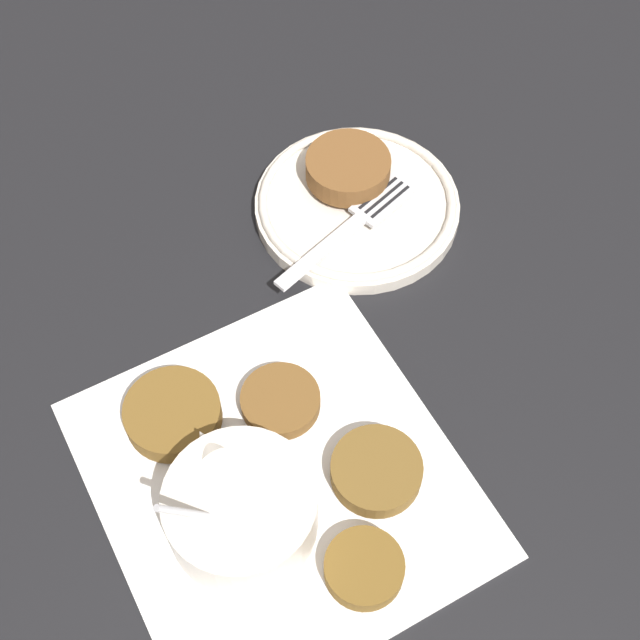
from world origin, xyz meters
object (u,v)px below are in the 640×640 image
object	(u,v)px
sauce_bowl	(242,513)
serving_plate	(357,205)
fork	(360,219)
fritter_on_plate	(348,168)

from	to	relation	value
sauce_bowl	serving_plate	xyz separation A→B (m)	(0.21, -0.22, -0.02)
sauce_bowl	serving_plate	size ratio (longest dim) A/B	0.64
sauce_bowl	fork	bearing A→B (deg)	-49.03
serving_plate	fork	world-z (taller)	fork
fork	sauce_bowl	bearing A→B (deg)	130.97
fritter_on_plate	fork	world-z (taller)	fritter_on_plate
sauce_bowl	serving_plate	bearing A→B (deg)	-47.25
sauce_bowl	fritter_on_plate	size ratio (longest dim) A/B	1.54
serving_plate	fritter_on_plate	bearing A→B (deg)	-12.66
serving_plate	fritter_on_plate	xyz separation A→B (m)	(0.03, -0.01, 0.02)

